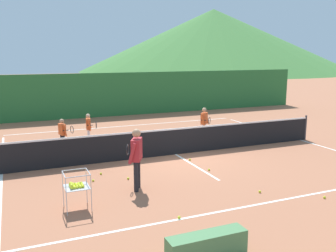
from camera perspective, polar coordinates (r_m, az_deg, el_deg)
name	(u,v)px	position (r m, az deg, el deg)	size (l,w,h in m)	color
ground_plane	(176,154)	(13.57, 1.18, -4.37)	(120.00, 120.00, 0.00)	#A86647
line_baseline_near	(259,204)	(9.50, 13.81, -11.56)	(11.63, 0.08, 0.01)	white
line_baseline_far	(128,126)	(19.01, -6.17, 0.04)	(11.63, 0.08, 0.01)	white
line_sideline_west	(2,174)	(12.47, -24.17, -6.75)	(0.08, 10.91, 0.01)	white
line_sideline_east	(300,140)	(16.75, 19.65, -2.04)	(0.08, 10.91, 0.01)	white
line_service_center	(176,154)	(13.57, 1.18, -4.36)	(0.08, 6.19, 0.01)	white
tennis_net	(176,141)	(13.45, 1.19, -2.32)	(12.15, 0.08, 1.05)	#333338
instructor	(136,154)	(9.91, -4.87, -4.23)	(0.53, 0.83, 1.67)	black
student_0	(63,131)	(14.55, -15.84, -0.80)	(0.52, 0.52, 1.21)	black
student_1	(89,126)	(15.27, -12.06, 0.01)	(0.41, 0.65, 1.25)	silver
student_2	(204,121)	(15.79, 5.59, 0.84)	(0.52, 0.70, 1.37)	silver
ball_cart	(76,186)	(9.02, -13.91, -8.86)	(0.58, 0.58, 0.90)	#B7B7BC
tennis_ball_0	(93,180)	(10.97, -11.40, -8.19)	(0.07, 0.07, 0.07)	yellow
tennis_ball_1	(101,174)	(11.53, -10.26, -7.19)	(0.07, 0.07, 0.07)	yellow
tennis_ball_2	(209,170)	(11.79, 6.31, -6.66)	(0.07, 0.07, 0.07)	yellow
tennis_ball_3	(190,160)	(12.81, 3.38, -5.16)	(0.07, 0.07, 0.07)	yellow
tennis_ball_4	(128,178)	(10.98, -6.13, -8.00)	(0.07, 0.07, 0.07)	yellow
tennis_ball_5	(324,197)	(10.36, 22.87, -10.03)	(0.07, 0.07, 0.07)	yellow
tennis_ball_6	(179,217)	(8.49, 1.72, -13.83)	(0.07, 0.07, 0.07)	yellow
tennis_ball_7	(260,191)	(10.23, 13.89, -9.73)	(0.07, 0.07, 0.07)	yellow
windscreen_fence	(111,95)	(21.90, -8.72, 4.77)	(25.58, 0.08, 2.53)	#286B33
courtside_bench	(207,246)	(7.01, 5.97, -17.79)	(1.50, 0.36, 0.46)	#4C7F4C
hill_0	(213,40)	(81.59, 6.91, 12.91)	(56.37, 56.37, 12.82)	#427A38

